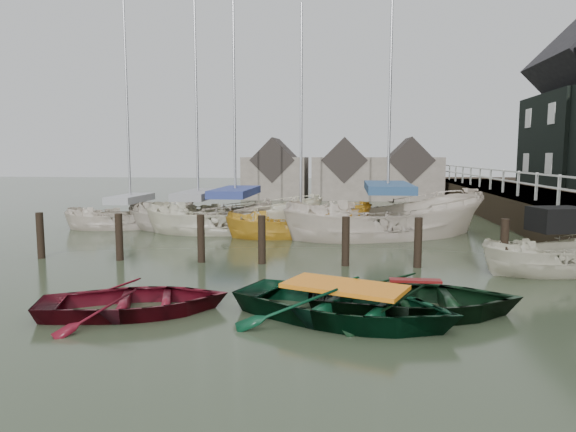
# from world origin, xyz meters

# --- Properties ---
(ground) EXTENTS (120.00, 120.00, 0.00)m
(ground) POSITION_xyz_m (0.00, 0.00, 0.00)
(ground) COLOR #283320
(ground) RESTS_ON ground
(pier) EXTENTS (3.04, 32.00, 2.70)m
(pier) POSITION_xyz_m (9.48, 10.00, 0.71)
(pier) COLOR black
(pier) RESTS_ON ground
(mooring_pilings) EXTENTS (13.72, 0.22, 1.80)m
(mooring_pilings) POSITION_xyz_m (-1.11, 3.00, 0.50)
(mooring_pilings) COLOR black
(mooring_pilings) RESTS_ON ground
(far_sheds) EXTENTS (14.00, 4.08, 4.39)m
(far_sheds) POSITION_xyz_m (0.83, 26.00, 1.86)
(far_sheds) COLOR #665B51
(far_sheds) RESTS_ON ground
(rowboat_red) EXTENTS (4.29, 3.61, 0.76)m
(rowboat_red) POSITION_xyz_m (-2.91, -1.92, 0.00)
(rowboat_red) COLOR #4F0B16
(rowboat_red) RESTS_ON ground
(rowboat_green) EXTENTS (5.19, 4.50, 0.90)m
(rowboat_green) POSITION_xyz_m (1.20, -1.88, 0.00)
(rowboat_green) COLOR black
(rowboat_green) RESTS_ON ground
(rowboat_dkgreen) EXTENTS (4.24, 3.08, 0.86)m
(rowboat_dkgreen) POSITION_xyz_m (2.58, -1.31, 0.00)
(rowboat_dkgreen) COLOR black
(rowboat_dkgreen) RESTS_ON ground
(motorboat) EXTENTS (4.58, 2.62, 2.58)m
(motorboat) POSITION_xyz_m (6.80, 2.68, 0.10)
(motorboat) COLOR beige
(motorboat) RESTS_ON ground
(sailboat_a) EXTENTS (6.76, 3.41, 11.50)m
(sailboat_a) POSITION_xyz_m (-4.95, 9.35, 0.06)
(sailboat_a) COLOR #BFB3A3
(sailboat_a) RESTS_ON ground
(sailboat_b) EXTENTS (7.52, 3.93, 11.44)m
(sailboat_b) POSITION_xyz_m (-3.31, 9.07, 0.06)
(sailboat_b) COLOR beige
(sailboat_b) RESTS_ON ground
(sailboat_c) EXTENTS (6.31, 4.14, 9.92)m
(sailboat_c) POSITION_xyz_m (-0.56, 8.44, 0.01)
(sailboat_c) COLOR gold
(sailboat_c) RESTS_ON ground
(sailboat_d) EXTENTS (8.93, 6.08, 13.32)m
(sailboat_d) POSITION_xyz_m (2.78, 8.63, 0.06)
(sailboat_d) COLOR beige
(sailboat_d) RESTS_ON ground
(sailboat_e) EXTENTS (5.75, 3.76, 10.58)m
(sailboat_e) POSITION_xyz_m (-8.09, 9.76, 0.07)
(sailboat_e) COLOR beige
(sailboat_e) RESTS_ON ground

